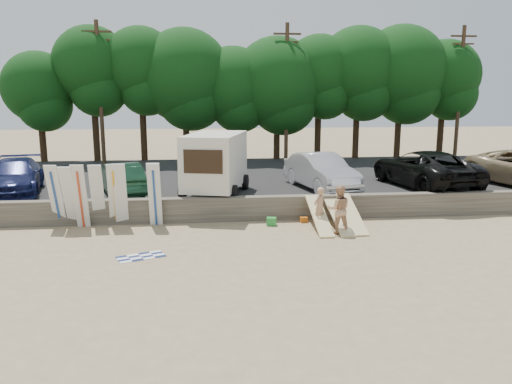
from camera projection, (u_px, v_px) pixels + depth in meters
ground at (303, 239)px, 18.10m from camera, size 120.00×120.00×0.00m
seawall at (289, 207)px, 20.93m from camera, size 44.00×0.50×1.00m
parking_lot at (267, 181)px, 28.28m from camera, size 44.00×14.50×0.70m
treeline at (266, 75)px, 34.11m from camera, size 32.71×6.33×9.25m
utility_poles at (287, 90)px, 32.87m from camera, size 25.80×0.26×9.00m
box_trailer at (215, 161)px, 22.36m from camera, size 3.28×4.72×2.75m
car_0 at (15, 177)px, 22.69m from camera, size 3.28×5.73×1.56m
car_1 at (122, 178)px, 22.65m from camera, size 2.77×4.61×1.44m
car_2 at (321, 171)px, 23.78m from camera, size 2.89×5.40×1.69m
car_3 at (424, 168)px, 24.45m from camera, size 3.83×6.76×1.78m
surfboard_upright_0 at (56, 196)px, 19.42m from camera, size 0.59×0.76×2.53m
surfboard_upright_1 at (70, 197)px, 19.37m from camera, size 0.58×0.90×2.49m
surfboard_upright_2 at (80, 196)px, 19.31m from camera, size 0.52×0.61×2.56m
surfboard_upright_3 at (98, 195)px, 19.61m from camera, size 0.53×0.78×2.52m
surfboard_upright_4 at (115, 195)px, 19.64m from camera, size 0.57×0.73×2.54m
surfboard_upright_5 at (121, 195)px, 19.62m from camera, size 0.53×0.65×2.55m
surfboard_upright_6 at (155, 195)px, 19.62m from camera, size 0.52×0.62×2.55m
surfboard_upright_7 at (155, 194)px, 19.85m from camera, size 0.52×0.63×2.55m
surfboard_low_0 at (319, 215)px, 19.47m from camera, size 0.56×2.86×1.05m
surfboard_low_1 at (339, 216)px, 19.55m from camera, size 0.56×2.90×0.92m
surfboard_low_2 at (351, 214)px, 19.69m from camera, size 0.56×2.85×1.08m
beachgoer_a at (319, 208)px, 19.53m from camera, size 0.70×0.67×1.61m
beachgoer_b at (339, 209)px, 18.71m from camera, size 0.97×0.79×1.85m
cooler at (272, 221)px, 19.98m from camera, size 0.43×0.37×0.32m
gear_bag at (304, 220)px, 20.48m from camera, size 0.32×0.27×0.22m
beach_towel at (141, 257)px, 16.14m from camera, size 1.97×1.97×0.00m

